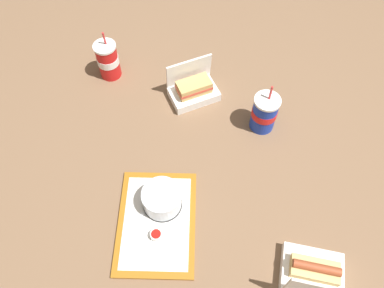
% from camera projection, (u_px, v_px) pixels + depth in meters
% --- Properties ---
extents(ground_plane, '(3.20, 3.20, 0.00)m').
position_uv_depth(ground_plane, '(206.00, 160.00, 1.39)').
color(ground_plane, brown).
extents(food_tray, '(0.41, 0.32, 0.01)m').
position_uv_depth(food_tray, '(157.00, 222.00, 1.26)').
color(food_tray, '#A56619').
rests_on(food_tray, ground_plane).
extents(cake_container, '(0.14, 0.14, 0.08)m').
position_uv_depth(cake_container, '(162.00, 199.00, 1.25)').
color(cake_container, black).
rests_on(cake_container, food_tray).
extents(ketchup_cup, '(0.04, 0.04, 0.02)m').
position_uv_depth(ketchup_cup, '(156.00, 235.00, 1.21)').
color(ketchup_cup, white).
rests_on(ketchup_cup, food_tray).
extents(napkin_stack, '(0.10, 0.10, 0.00)m').
position_uv_depth(napkin_stack, '(166.00, 245.00, 1.21)').
color(napkin_stack, white).
rests_on(napkin_stack, food_tray).
extents(plastic_fork, '(0.11, 0.04, 0.00)m').
position_uv_depth(plastic_fork, '(139.00, 228.00, 1.24)').
color(plastic_fork, white).
rests_on(plastic_fork, food_tray).
extents(clamshell_hotdog_right, '(0.21, 0.23, 0.19)m').
position_uv_depth(clamshell_hotdog_right, '(313.00, 274.00, 1.13)').
color(clamshell_hotdog_right, white).
rests_on(clamshell_hotdog_right, ground_plane).
extents(clamshell_sandwich_back, '(0.17, 0.22, 0.16)m').
position_uv_depth(clamshell_sandwich_back, '(194.00, 89.00, 1.52)').
color(clamshell_sandwich_back, white).
rests_on(clamshell_sandwich_back, ground_plane).
extents(soda_cup_back, '(0.10, 0.10, 0.22)m').
position_uv_depth(soda_cup_back, '(264.00, 113.00, 1.41)').
color(soda_cup_back, '#1938B7').
rests_on(soda_cup_back, ground_plane).
extents(soda_cup_right, '(0.09, 0.09, 0.23)m').
position_uv_depth(soda_cup_right, '(108.00, 60.00, 1.55)').
color(soda_cup_right, red).
rests_on(soda_cup_right, ground_plane).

